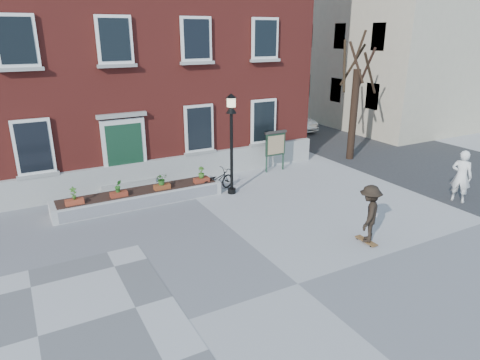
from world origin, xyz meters
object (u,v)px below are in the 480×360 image
notice_board (275,144)px  skateboarder (369,214)px  bicycle (217,181)px  parked_car (292,121)px  bystander (461,176)px  lamp_post (231,131)px

notice_board → skateboarder: (-1.42, -7.29, -0.31)m
bicycle → notice_board: size_ratio=0.91×
bicycle → parked_car: (9.18, 7.85, 0.17)m
notice_board → skateboarder: bearing=-101.0°
bystander → lamp_post: bearing=33.7°
bicycle → lamp_post: lamp_post is taller
bicycle → notice_board: notice_board is taller
lamp_post → skateboarder: lamp_post is taller
bicycle → bystander: bystander is taller
parked_car → lamp_post: (-8.77, -8.34, 1.92)m
lamp_post → notice_board: lamp_post is taller
notice_board → parked_car: bearing=49.8°
skateboarder → notice_board: bearing=79.0°
parked_car → bystander: bearing=-100.4°
skateboarder → bystander: bearing=8.8°
bicycle → parked_car: bearing=-67.8°
bicycle → parked_car: parked_car is taller
notice_board → bicycle: bearing=-162.3°
bicycle → bystander: 9.23m
bystander → skateboarder: bearing=76.9°
bicycle → notice_board: bearing=-90.6°
parked_car → notice_board: notice_board is taller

